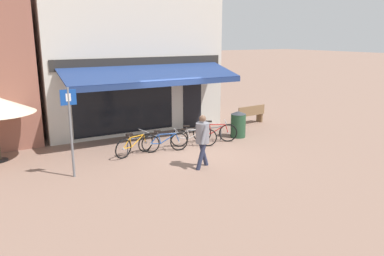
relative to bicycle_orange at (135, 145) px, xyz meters
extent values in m
plane|color=#846656|center=(1.82, -0.48, -0.37)|extent=(160.00, 160.00, 0.00)
cube|color=beige|center=(1.45, 4.09, 2.62)|extent=(7.64, 3.00, 5.98)
cube|color=black|center=(0.61, 2.57, 0.88)|extent=(4.20, 0.04, 2.20)
cube|color=black|center=(3.74, 2.57, 0.68)|extent=(0.90, 0.04, 2.10)
cube|color=#282623|center=(1.45, 2.57, 2.60)|extent=(7.26, 0.06, 0.44)
cube|color=navy|center=(1.45, 1.61, 2.27)|extent=(6.87, 1.98, 0.50)
cube|color=navy|center=(1.45, 0.62, 1.95)|extent=(6.87, 0.03, 0.20)
cylinder|color=#47494F|center=(1.74, 0.16, 0.18)|extent=(3.98, 0.04, 0.04)
cylinder|color=#47494F|center=(-0.20, 0.16, -0.09)|extent=(0.04, 0.04, 0.55)
cylinder|color=#47494F|center=(3.67, 0.16, -0.09)|extent=(0.04, 0.04, 0.55)
torus|color=black|center=(0.48, 0.18, -0.03)|extent=(0.68, 0.33, 0.69)
cylinder|color=#9E9EA3|center=(0.48, 0.18, -0.03)|extent=(0.09, 0.09, 0.07)
torus|color=black|center=(-0.47, -0.17, -0.03)|extent=(0.68, 0.33, 0.69)
cylinder|color=#9E9EA3|center=(-0.47, -0.17, -0.03)|extent=(0.09, 0.09, 0.07)
cylinder|color=orange|center=(0.12, 0.03, 0.12)|extent=(0.55, 0.20, 0.37)
cylinder|color=orange|center=(0.09, 0.01, 0.30)|extent=(0.60, 0.24, 0.05)
cylinder|color=orange|center=(-0.17, -0.07, 0.13)|extent=(0.11, 0.10, 0.36)
cylinder|color=orange|center=(-0.30, -0.11, -0.04)|extent=(0.34, 0.15, 0.05)
cylinder|color=orange|center=(-0.33, -0.13, 0.14)|extent=(0.30, 0.11, 0.36)
cylinder|color=orange|center=(0.43, 0.14, 0.13)|extent=(0.14, 0.11, 0.33)
cylinder|color=#9E9EA3|center=(-0.21, -0.11, 0.36)|extent=(0.06, 0.05, 0.11)
cube|color=black|center=(-0.22, -0.12, 0.43)|extent=(0.26, 0.18, 0.06)
cylinder|color=#9E9EA3|center=(0.38, 0.11, 0.36)|extent=(0.04, 0.04, 0.14)
cylinder|color=#9E9EA3|center=(0.39, 0.10, 0.43)|extent=(0.20, 0.50, 0.07)
torus|color=black|center=(1.59, -0.25, -0.04)|extent=(0.65, 0.23, 0.65)
cylinder|color=#9E9EA3|center=(1.59, -0.25, -0.04)|extent=(0.08, 0.08, 0.07)
torus|color=black|center=(0.59, 0.00, -0.04)|extent=(0.65, 0.23, 0.65)
cylinder|color=#9E9EA3|center=(0.59, 0.00, -0.04)|extent=(0.08, 0.08, 0.07)
cylinder|color=#1E4793|center=(1.22, -0.15, 0.10)|extent=(0.57, 0.16, 0.35)
cylinder|color=#1E4793|center=(1.18, -0.13, 0.27)|extent=(0.62, 0.19, 0.05)
cylinder|color=#1E4793|center=(0.91, -0.07, 0.11)|extent=(0.12, 0.08, 0.34)
cylinder|color=#1E4793|center=(0.77, -0.04, -0.05)|extent=(0.36, 0.12, 0.05)
cylinder|color=#1E4793|center=(0.73, -0.03, 0.12)|extent=(0.31, 0.09, 0.34)
cylinder|color=#1E4793|center=(1.54, -0.23, 0.11)|extent=(0.15, 0.08, 0.32)
cylinder|color=#9E9EA3|center=(0.86, -0.05, 0.33)|extent=(0.06, 0.04, 0.11)
cube|color=black|center=(0.84, -0.04, 0.40)|extent=(0.26, 0.16, 0.05)
cylinder|color=#9E9EA3|center=(1.49, -0.21, 0.33)|extent=(0.03, 0.04, 0.14)
cylinder|color=#9E9EA3|center=(1.49, -0.20, 0.40)|extent=(0.15, 0.51, 0.05)
torus|color=black|center=(2.77, -0.33, -0.03)|extent=(0.63, 0.35, 0.68)
cylinder|color=#9E9EA3|center=(2.77, -0.33, -0.03)|extent=(0.09, 0.09, 0.07)
torus|color=black|center=(1.81, 0.15, -0.03)|extent=(0.63, 0.35, 0.68)
cylinder|color=#9E9EA3|center=(1.81, 0.15, -0.03)|extent=(0.09, 0.09, 0.07)
cylinder|color=#BCB7B2|center=(2.41, -0.15, 0.12)|extent=(0.55, 0.30, 0.36)
cylinder|color=#BCB7B2|center=(2.37, -0.13, 0.29)|extent=(0.61, 0.32, 0.05)
cylinder|color=#BCB7B2|center=(2.11, 0.00, 0.12)|extent=(0.12, 0.08, 0.36)
cylinder|color=#BCB7B2|center=(1.98, 0.06, -0.04)|extent=(0.35, 0.20, 0.05)
cylinder|color=#BCB7B2|center=(1.94, 0.08, 0.13)|extent=(0.30, 0.18, 0.35)
cylinder|color=#BCB7B2|center=(2.72, -0.31, 0.13)|extent=(0.15, 0.09, 0.33)
cylinder|color=#9E9EA3|center=(2.06, 0.02, 0.35)|extent=(0.06, 0.04, 0.11)
cube|color=black|center=(2.04, 0.02, 0.42)|extent=(0.26, 0.20, 0.05)
cylinder|color=#9E9EA3|center=(2.67, -0.28, 0.35)|extent=(0.04, 0.04, 0.14)
cylinder|color=#9E9EA3|center=(2.66, -0.28, 0.42)|extent=(0.25, 0.48, 0.03)
torus|color=black|center=(3.78, -0.19, -0.01)|extent=(0.68, 0.39, 0.72)
cylinder|color=#9E9EA3|center=(3.78, -0.19, -0.01)|extent=(0.09, 0.09, 0.07)
torus|color=black|center=(2.87, 0.27, -0.01)|extent=(0.68, 0.39, 0.72)
cylinder|color=#9E9EA3|center=(2.87, 0.27, -0.01)|extent=(0.09, 0.09, 0.07)
cylinder|color=#B21E1E|center=(3.43, -0.02, 0.15)|extent=(0.51, 0.30, 0.38)
cylinder|color=#B21E1E|center=(3.39, -0.01, 0.33)|extent=(0.57, 0.31, 0.05)
cylinder|color=#B21E1E|center=(3.15, 0.12, 0.15)|extent=(0.12, 0.06, 0.38)
cylinder|color=#B21E1E|center=(3.03, 0.19, -0.02)|extent=(0.33, 0.19, 0.05)
cylinder|color=#B21E1E|center=(2.99, 0.20, 0.16)|extent=(0.28, 0.18, 0.37)
cylinder|color=#B21E1E|center=(3.73, -0.17, 0.16)|extent=(0.15, 0.08, 0.35)
cylinder|color=#9E9EA3|center=(3.10, 0.13, 0.39)|extent=(0.06, 0.04, 0.11)
cube|color=black|center=(3.08, 0.13, 0.46)|extent=(0.26, 0.20, 0.06)
cylinder|color=#9E9EA3|center=(3.67, -0.16, 0.39)|extent=(0.04, 0.04, 0.14)
cylinder|color=#9E9EA3|center=(3.67, -0.16, 0.46)|extent=(0.25, 0.48, 0.05)
cylinder|color=#282D47|center=(1.51, -2.09, 0.03)|extent=(0.37, 0.14, 0.84)
cylinder|color=#282D47|center=(1.28, -2.32, 0.03)|extent=(0.37, 0.14, 0.84)
cylinder|color=gray|center=(1.39, -2.21, 0.75)|extent=(0.43, 0.43, 0.64)
sphere|color=brown|center=(1.39, -2.21, 1.21)|extent=(0.21, 0.21, 0.21)
cylinder|color=gray|center=(1.31, -2.45, 0.75)|extent=(0.32, 0.20, 0.57)
cylinder|color=gray|center=(1.45, -1.96, 0.90)|extent=(0.26, 0.23, 0.30)
cylinder|color=brown|center=(1.48, -1.96, 0.98)|extent=(0.19, 0.23, 0.44)
cube|color=black|center=(1.45, -2.02, 1.19)|extent=(0.02, 0.07, 0.14)
cylinder|color=#23472D|center=(4.55, 0.21, 0.11)|extent=(0.61, 0.61, 0.95)
cone|color=#33353A|center=(4.55, 0.21, 0.64)|extent=(0.62, 0.62, 0.12)
cylinder|color=slate|center=(-2.29, -1.04, 0.95)|extent=(0.07, 0.07, 2.64)
cube|color=#14429E|center=(-2.29, -1.05, 1.99)|extent=(0.44, 0.02, 0.44)
cube|color=white|center=(-2.29, -1.06, 1.99)|extent=(0.14, 0.01, 0.22)
cylinder|color=#262628|center=(-4.09, 1.61, -0.34)|extent=(0.44, 0.44, 0.06)
cube|color=brown|center=(6.41, 1.91, 0.08)|extent=(1.63, 0.59, 0.06)
cube|color=brown|center=(6.43, 1.72, 0.30)|extent=(1.60, 0.20, 0.40)
cube|color=brown|center=(5.69, 1.84, -0.14)|extent=(0.11, 0.36, 0.45)
cube|color=brown|center=(7.12, 1.97, -0.14)|extent=(0.11, 0.36, 0.45)
camera|label=1|loc=(-4.37, -11.74, 3.65)|focal=35.00mm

